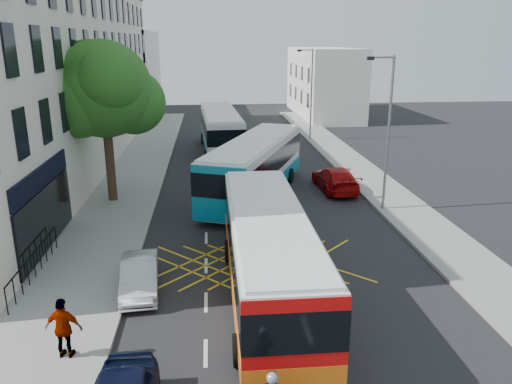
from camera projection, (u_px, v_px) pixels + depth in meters
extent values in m
plane|color=black|center=(312.00, 347.00, 15.00)|extent=(120.00, 120.00, 0.00)
cube|color=gray|center=(113.00, 201.00, 28.51)|extent=(5.00, 70.00, 0.15)
cube|color=gray|center=(385.00, 193.00, 29.94)|extent=(3.00, 70.00, 0.15)
cube|color=beige|center=(51.00, 75.00, 35.20)|extent=(8.00, 45.00, 13.00)
cube|color=black|center=(41.00, 177.00, 20.74)|extent=(0.12, 7.00, 0.90)
cube|color=black|center=(46.00, 218.00, 21.27)|extent=(0.12, 7.00, 2.60)
cube|color=silver|center=(122.00, 71.00, 64.69)|extent=(8.00, 20.00, 10.00)
cube|color=silver|center=(323.00, 82.00, 60.54)|extent=(6.00, 18.00, 8.00)
cylinder|color=#382619|center=(110.00, 162.00, 27.85)|extent=(0.50, 0.50, 4.40)
sphere|color=#245B1A|center=(104.00, 89.00, 26.68)|extent=(5.20, 5.20, 5.20)
sphere|color=#245B1A|center=(133.00, 102.00, 27.80)|extent=(3.60, 3.60, 3.60)
sphere|color=#245B1A|center=(79.00, 102.00, 26.18)|extent=(3.80, 3.80, 3.80)
sphere|color=#245B1A|center=(110.00, 79.00, 25.32)|extent=(3.40, 3.40, 3.40)
sphere|color=#245B1A|center=(91.00, 69.00, 27.37)|extent=(3.20, 3.20, 3.20)
cylinder|color=slate|center=(388.00, 135.00, 25.79)|extent=(0.14, 0.14, 8.00)
cylinder|color=slate|center=(383.00, 57.00, 24.60)|extent=(1.20, 0.10, 0.10)
cube|color=black|center=(371.00, 58.00, 24.56)|extent=(0.35, 0.15, 0.18)
cylinder|color=slate|center=(311.00, 95.00, 44.84)|extent=(0.14, 0.14, 8.00)
cylinder|color=slate|center=(306.00, 50.00, 43.65)|extent=(1.20, 0.10, 0.10)
cube|color=black|center=(299.00, 51.00, 43.61)|extent=(0.35, 0.15, 0.18)
cube|color=silver|center=(268.00, 252.00, 17.47)|extent=(2.62, 11.42, 2.75)
cube|color=silver|center=(269.00, 214.00, 17.05)|extent=(2.41, 11.19, 0.12)
cube|color=black|center=(268.00, 242.00, 17.36)|extent=(2.68, 11.48, 1.14)
cube|color=orange|center=(268.00, 277.00, 17.75)|extent=(2.67, 11.47, 0.78)
cube|color=red|center=(295.00, 346.00, 12.05)|extent=(2.63, 0.11, 2.59)
cube|color=#FF0C0C|center=(252.00, 374.00, 12.16)|extent=(0.25, 0.06, 0.25)
cube|color=#FF0C0C|center=(336.00, 369.00, 12.35)|extent=(0.25, 0.06, 0.25)
cylinder|color=black|center=(228.00, 251.00, 20.69)|extent=(0.29, 0.93, 0.93)
cylinder|color=black|center=(290.00, 249.00, 20.92)|extent=(0.29, 0.93, 0.93)
cylinder|color=black|center=(238.00, 350.00, 14.07)|extent=(0.29, 0.93, 0.93)
cylinder|color=black|center=(328.00, 345.00, 14.29)|extent=(0.29, 0.93, 0.93)
cube|color=silver|center=(255.00, 166.00, 29.12)|extent=(7.02, 12.13, 2.89)
cube|color=silver|center=(255.00, 141.00, 28.69)|extent=(6.73, 11.83, 0.13)
cube|color=black|center=(255.00, 159.00, 29.00)|extent=(7.10, 12.21, 1.20)
cube|color=#0D7CA5|center=(255.00, 182.00, 29.41)|extent=(7.09, 12.19, 0.82)
cube|color=#0C859F|center=(219.00, 194.00, 23.65)|extent=(2.60, 1.13, 2.72)
cube|color=#FF0C0C|center=(198.00, 207.00, 24.17)|extent=(0.25, 0.15, 0.25)
cube|color=#FF0C0C|center=(241.00, 212.00, 23.56)|extent=(0.25, 0.15, 0.25)
cylinder|color=black|center=(250.00, 173.00, 32.88)|extent=(0.65, 1.02, 0.98)
cylinder|color=black|center=(290.00, 176.00, 32.13)|extent=(0.65, 1.02, 0.98)
cylinder|color=black|center=(208.00, 206.00, 26.19)|extent=(0.65, 1.02, 0.98)
cylinder|color=black|center=(258.00, 211.00, 25.44)|extent=(0.65, 1.02, 0.98)
cube|color=silver|center=(221.00, 130.00, 40.88)|extent=(3.30, 12.14, 2.90)
cube|color=silver|center=(220.00, 111.00, 40.44)|extent=(3.07, 11.89, 0.13)
cube|color=black|center=(221.00, 125.00, 40.76)|extent=(3.36, 12.21, 1.20)
cube|color=#0B7791|center=(221.00, 142.00, 41.18)|extent=(3.35, 12.20, 0.82)
cube|color=white|center=(227.00, 144.00, 35.21)|extent=(2.78, 0.23, 2.73)
cube|color=#FF0C0C|center=(211.00, 155.00, 35.27)|extent=(0.25, 0.07, 0.25)
cube|color=#FF0C0C|center=(243.00, 154.00, 35.57)|extent=(0.25, 0.07, 0.25)
cylinder|color=black|center=(203.00, 139.00, 44.20)|extent=(0.35, 1.00, 0.98)
cylinder|color=black|center=(234.00, 138.00, 44.56)|extent=(0.35, 1.00, 0.98)
cylinder|color=black|center=(207.00, 157.00, 37.26)|extent=(0.35, 1.00, 0.98)
cylinder|color=black|center=(243.00, 156.00, 37.62)|extent=(0.35, 1.00, 0.98)
sphere|color=#99999E|center=(272.00, 378.00, 11.11)|extent=(0.28, 0.28, 0.28)
imported|color=#ADAFB5|center=(140.00, 276.00, 18.21)|extent=(1.63, 3.80, 1.22)
imported|color=#A10607|center=(335.00, 179.00, 30.57)|extent=(2.20, 5.03, 1.44)
imported|color=#3D4044|center=(231.00, 114.00, 58.06)|extent=(2.14, 4.48, 1.23)
imported|color=#93969A|center=(267.00, 130.00, 47.43)|extent=(2.05, 4.36, 1.44)
imported|color=gray|center=(64.00, 328.00, 14.06)|extent=(1.13, 0.62, 1.83)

